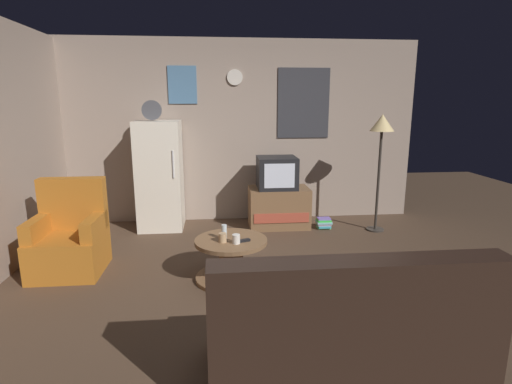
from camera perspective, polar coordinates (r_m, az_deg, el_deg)
ground_plane at (r=3.98m, az=0.01°, el=-13.53°), size 12.00×12.00×0.00m
wall_with_art at (r=6.03m, az=-2.21°, el=8.52°), size 5.20×0.12×2.62m
fridge at (r=5.76m, az=-13.40°, el=2.34°), size 0.60×0.62×1.77m
tv_stand at (r=5.76m, az=3.23°, el=-2.16°), size 0.84×0.53×0.56m
crt_tv at (r=5.65m, az=2.95°, el=2.75°), size 0.54×0.51×0.44m
standing_lamp at (r=5.65m, az=17.31°, el=8.08°), size 0.32×0.32×1.59m
coffee_table at (r=4.10m, az=-3.51°, el=-9.48°), size 0.72×0.72×0.43m
wine_glass at (r=4.00m, az=-4.51°, el=-5.66°), size 0.05×0.05×0.15m
mug_ceramic_white at (r=3.89m, az=-2.82°, el=-6.64°), size 0.08×0.08×0.09m
mug_ceramic_tan at (r=3.94m, az=-4.73°, el=-6.44°), size 0.08×0.08×0.09m
remote_control at (r=3.94m, az=-1.90°, el=-6.89°), size 0.16×0.10×0.02m
armchair at (r=4.69m, az=-24.78°, el=-6.13°), size 0.68×0.68×0.96m
couch at (r=2.76m, az=12.43°, el=-19.29°), size 1.70×0.80×0.92m
book_stack at (r=5.79m, az=9.53°, el=-4.35°), size 0.21×0.18×0.15m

